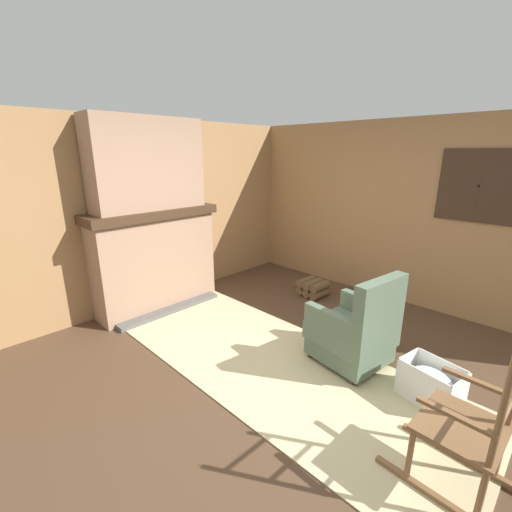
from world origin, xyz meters
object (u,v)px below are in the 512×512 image
(decorative_plate_on_mantel, at_px, (143,200))
(laundry_basket, at_px, (431,383))
(rocking_chair, at_px, (468,431))
(oil_lamp_vase, at_px, (104,206))
(firewood_stack, at_px, (313,288))
(armchair, at_px, (355,332))
(storage_case, at_px, (180,199))

(decorative_plate_on_mantel, bearing_deg, laundry_basket, 11.31)
(rocking_chair, xyz_separation_m, oil_lamp_vase, (-3.82, -0.50, 1.02))
(oil_lamp_vase, bearing_deg, firewood_stack, 59.93)
(firewood_stack, bearing_deg, armchair, -41.23)
(laundry_basket, bearing_deg, rocking_chair, -59.15)
(rocking_chair, height_order, storage_case, storage_case)
(firewood_stack, bearing_deg, storage_case, -135.93)
(firewood_stack, height_order, storage_case, storage_case)
(laundry_basket, relative_size, storage_case, 1.97)
(firewood_stack, xyz_separation_m, laundry_basket, (2.05, -1.17, 0.06))
(rocking_chair, height_order, decorative_plate_on_mantel, decorative_plate_on_mantel)
(rocking_chair, distance_m, laundry_basket, 0.84)
(rocking_chair, height_order, firewood_stack, rocking_chair)
(firewood_stack, distance_m, oil_lamp_vase, 3.02)
(laundry_basket, relative_size, oil_lamp_vase, 1.93)
(rocking_chair, height_order, laundry_basket, rocking_chair)
(laundry_basket, distance_m, decorative_plate_on_mantel, 3.73)
(storage_case, bearing_deg, firewood_stack, 44.07)
(rocking_chair, distance_m, decorative_plate_on_mantel, 3.98)
(firewood_stack, distance_m, laundry_basket, 2.36)
(oil_lamp_vase, xyz_separation_m, decorative_plate_on_mantel, (-0.02, 0.50, 0.03))
(laundry_basket, xyz_separation_m, oil_lamp_vase, (-3.41, -1.18, 1.27))
(armchair, height_order, firewood_stack, armchair)
(rocking_chair, relative_size, storage_case, 4.83)
(laundry_basket, bearing_deg, decorative_plate_on_mantel, -168.69)
(oil_lamp_vase, height_order, storage_case, oil_lamp_vase)
(oil_lamp_vase, distance_m, decorative_plate_on_mantel, 0.50)
(armchair, height_order, decorative_plate_on_mantel, decorative_plate_on_mantel)
(armchair, distance_m, decorative_plate_on_mantel, 3.00)
(firewood_stack, distance_m, storage_case, 2.30)
(armchair, height_order, laundry_basket, armchair)
(rocking_chair, xyz_separation_m, firewood_stack, (-2.46, 1.86, -0.31))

